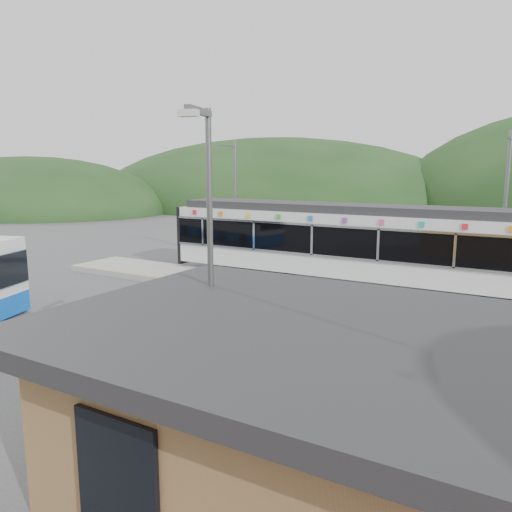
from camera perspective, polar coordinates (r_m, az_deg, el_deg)
The scene contains 9 objects.
ground at distance 18.72m, azimuth 1.62°, elevation -6.66°, with size 120.00×120.00×0.00m, color #4C4C4F.
hills at distance 21.85m, azimuth 23.09°, elevation -5.05°, with size 146.00×149.00×26.00m.
platform at distance 21.53m, azimuth 5.84°, elevation -4.09°, with size 26.00×3.20×0.30m, color #9E9E99.
yellow_line at distance 20.35m, azimuth 4.33°, elevation -4.44°, with size 26.00×0.10×0.01m, color yellow.
train at distance 22.92m, azimuth 13.69°, elevation 1.41°, with size 20.44×3.01×3.74m.
catenary_mast_west at distance 28.93m, azimuth -2.43°, elevation 6.55°, with size 0.18×1.80×7.00m.
catenary_mast_east at distance 24.43m, azimuth 26.55°, elevation 4.90°, with size 0.18×1.80×7.00m.
station_shelter at distance 8.16m, azimuth 8.70°, elevation -17.81°, with size 9.20×6.20×3.00m.
lamp_post at distance 9.98m, azimuth -5.69°, elevation 1.38°, with size 0.40×1.17×6.49m.
Camera 1 is at (8.57, -15.76, 5.33)m, focal length 35.00 mm.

